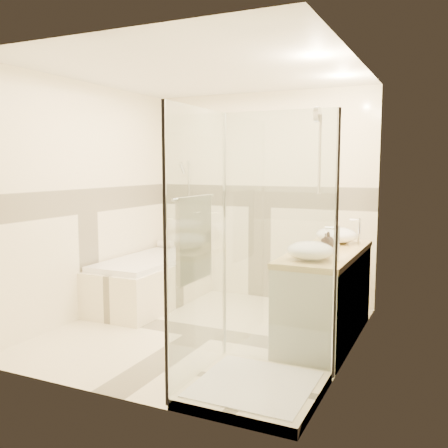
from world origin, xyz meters
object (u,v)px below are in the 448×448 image
at_px(shower_enclosure, 244,321).
at_px(vessel_sink_near, 336,235).
at_px(bathtub, 152,278).
at_px(vessel_sink_far, 310,251).
at_px(vanity, 326,295).
at_px(amenity_bottle_b, 328,240).
at_px(amenity_bottle_a, 325,242).

distance_m(shower_enclosure, vessel_sink_near, 1.82).
xyz_separation_m(bathtub, vessel_sink_far, (2.13, -0.86, 0.62)).
distance_m(bathtub, vessel_sink_far, 2.38).
relative_size(shower_enclosure, vessel_sink_near, 4.99).
bearing_deg(vessel_sink_near, bathtub, -176.47).
bearing_deg(vessel_sink_far, bathtub, 158.04).
relative_size(vanity, amenity_bottle_b, 10.34).
xyz_separation_m(shower_enclosure, vessel_sink_near, (0.27, 1.75, 0.43)).
relative_size(bathtub, vanity, 1.05).
bearing_deg(shower_enclosure, amenity_bottle_a, 77.99).
height_order(vanity, shower_enclosure, shower_enclosure).
bearing_deg(amenity_bottle_a, bathtub, 170.96).
xyz_separation_m(vanity, vessel_sink_far, (-0.02, -0.51, 0.50)).
distance_m(amenity_bottle_a, amenity_bottle_b, 0.11).
distance_m(vessel_sink_far, amenity_bottle_b, 0.63).
bearing_deg(vessel_sink_near, vessel_sink_far, -90.00).
xyz_separation_m(bathtub, amenity_bottle_a, (2.13, -0.34, 0.62)).
height_order(shower_enclosure, vessel_sink_far, shower_enclosure).
height_order(vessel_sink_near, amenity_bottle_b, vessel_sink_near).
xyz_separation_m(vessel_sink_far, amenity_bottle_a, (0.00, 0.52, 0.00)).
relative_size(shower_enclosure, amenity_bottle_b, 13.02).
bearing_deg(amenity_bottle_a, amenity_bottle_b, 90.00).
distance_m(shower_enclosure, vessel_sink_far, 0.91).
height_order(vessel_sink_near, vessel_sink_far, vessel_sink_near).
height_order(vanity, vessel_sink_near, vessel_sink_near).
relative_size(bathtub, shower_enclosure, 0.83).
bearing_deg(amenity_bottle_b, shower_enclosure, -101.05).
bearing_deg(vanity, shower_enclosure, -102.97).
distance_m(vessel_sink_near, vessel_sink_far, 0.99).
xyz_separation_m(vanity, amenity_bottle_b, (-0.02, 0.13, 0.50)).
xyz_separation_m(bathtub, shower_enclosure, (1.86, -1.62, 0.20)).
bearing_deg(vessel_sink_far, vessel_sink_near, 90.00).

